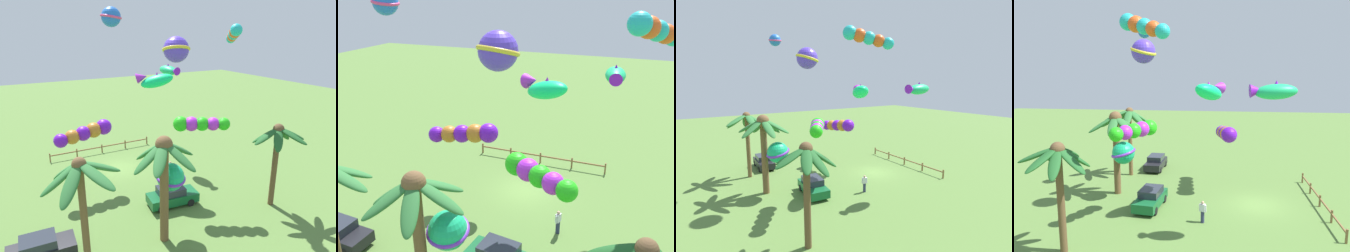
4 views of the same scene
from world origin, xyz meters
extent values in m
plane|color=#567A38|center=(0.00, 0.00, 0.00)|extent=(120.00, 120.00, 0.00)
ellipsoid|color=#2D7033|center=(5.01, 11.79, 6.11)|extent=(2.54, 1.07, 1.41)
ellipsoid|color=#2D7033|center=(5.50, 11.06, 6.02)|extent=(2.00, 2.35, 1.56)
ellipsoid|color=#1E5623|center=(-7.25, 11.85, 5.80)|extent=(2.20, 0.90, 1.32)
ellipsoid|color=#1E5623|center=(-8.48, 11.10, 5.65)|extent=(1.13, 2.08, 1.59)
ellipsoid|color=#1E5623|center=(-7.68, 11.29, 5.63)|extent=(1.73, 1.91, 1.63)
sphere|color=brown|center=(-8.25, 11.97, 6.23)|extent=(0.81, 0.81, 0.81)
cylinder|color=brown|center=(1.12, 11.72, 3.33)|extent=(0.56, 0.56, 6.65)
ellipsoid|color=#2D7033|center=(2.16, 11.87, 6.04)|extent=(2.36, 1.04, 1.75)
ellipsoid|color=#2D7033|center=(1.82, 12.62, 6.18)|extent=(2.06, 2.35, 1.50)
ellipsoid|color=#2D7033|center=(0.64, 12.73, 6.14)|extent=(1.68, 2.46, 1.58)
ellipsoid|color=#2D7033|center=(0.02, 11.60, 6.13)|extent=(2.44, 0.98, 1.60)
ellipsoid|color=#2D7033|center=(0.45, 10.81, 6.18)|extent=(2.02, 2.38, 1.50)
ellipsoid|color=#2D7033|center=(1.64, 10.83, 6.01)|extent=(1.76, 2.30, 1.81)
sphere|color=brown|center=(1.12, 11.72, 6.65)|extent=(1.07, 1.07, 1.07)
cube|color=brown|center=(-5.31, -4.88, 0.47)|extent=(0.12, 0.12, 0.95)
cube|color=brown|center=(-2.54, -4.88, 0.47)|extent=(0.12, 0.12, 0.95)
cube|color=brown|center=(0.23, -4.88, 0.47)|extent=(0.12, 0.12, 0.95)
cube|color=brown|center=(3.00, -4.88, 0.47)|extent=(0.12, 0.12, 0.95)
cube|color=brown|center=(5.77, -4.88, 0.47)|extent=(0.12, 0.12, 0.95)
cube|color=brown|center=(0.23, -4.88, 0.66)|extent=(11.18, 0.09, 0.11)
cube|color=#282D38|center=(-1.30, 8.25, 1.23)|extent=(2.18, 1.71, 0.56)
cylinder|color=black|center=(-0.33, 7.36, 0.30)|extent=(0.62, 0.25, 0.60)
cube|color=black|center=(8.36, 9.82, 0.60)|extent=(3.98, 1.90, 0.70)
cylinder|color=black|center=(7.12, 9.10, 0.30)|extent=(0.61, 0.21, 0.60)
cylinder|color=black|center=(7.20, 10.66, 0.30)|extent=(0.61, 0.21, 0.60)
cylinder|color=#2D3351|center=(-3.55, 4.09, 0.42)|extent=(0.26, 0.26, 0.84)
cube|color=silver|center=(-3.55, 4.09, 1.11)|extent=(0.34, 0.43, 0.54)
sphere|color=tan|center=(-3.55, 4.09, 1.48)|extent=(0.21, 0.21, 0.21)
cylinder|color=silver|center=(-3.62, 3.87, 1.06)|extent=(0.09, 0.09, 0.52)
cylinder|color=silver|center=(-3.48, 4.31, 1.06)|extent=(0.09, 0.09, 0.52)
ellipsoid|color=#0FF17C|center=(-2.42, 3.82, 9.07)|extent=(3.28, 2.63, 1.68)
cone|color=#B02ACB|center=(-1.30, 3.23, 9.38)|extent=(1.38, 1.30, 1.08)
cone|color=#B02ACB|center=(-2.42, 3.82, 9.53)|extent=(0.76, 0.76, 0.57)
sphere|color=blue|center=(3.26, 9.60, 13.82)|extent=(1.09, 1.09, 1.09)
torus|color=#E64181|center=(3.26, 9.60, 13.82)|extent=(1.41, 1.40, 0.31)
ellipsoid|color=#1CC972|center=(-5.67, -0.17, 9.34)|extent=(1.51, 2.64, 1.03)
cone|color=purple|center=(-5.80, 0.94, 9.40)|extent=(0.87, 0.91, 0.83)
cone|color=purple|center=(-5.67, -0.17, 9.75)|extent=(0.55, 0.55, 0.51)
sphere|color=#22C918|center=(-2.21, 8.09, 6.47)|extent=(1.14, 1.14, 1.14)
sphere|color=#B928E3|center=(-2.91, 8.48, 6.47)|extent=(1.10, 1.10, 1.10)
sphere|color=#22C918|center=(-3.61, 8.87, 6.47)|extent=(1.05, 1.05, 1.05)
sphere|color=#B928E3|center=(-4.31, 9.27, 6.47)|extent=(1.01, 1.01, 1.01)
sphere|color=#22C918|center=(-5.01, 9.66, 6.47)|extent=(0.96, 0.96, 0.96)
sphere|color=#20BBBC|center=(-6.99, 8.10, 13.15)|extent=(0.93, 0.93, 0.93)
sphere|color=#E9561D|center=(-7.31, 7.57, 12.98)|extent=(0.89, 0.89, 0.89)
sphere|color=#20BBBC|center=(-7.64, 7.03, 12.82)|extent=(0.85, 0.85, 0.85)
sphere|color=#E9561D|center=(-7.97, 6.49, 12.65)|extent=(0.82, 0.82, 0.82)
sphere|color=#20BBBC|center=(-8.30, 5.96, 12.49)|extent=(0.78, 0.78, 0.78)
sphere|color=#583AD4|center=(-1.49, 8.59, 11.90)|extent=(1.74, 1.74, 1.74)
torus|color=gold|center=(-1.49, 8.59, 11.90)|extent=(2.46, 2.45, 0.71)
sphere|color=#17B371|center=(0.16, 10.82, 3.89)|extent=(1.85, 1.85, 1.85)
torus|color=purple|center=(0.16, 10.82, 3.89)|extent=(2.37, 2.36, 0.75)
sphere|color=#6B14D3|center=(1.93, 2.23, 5.24)|extent=(1.34, 1.34, 1.34)
sphere|color=#C37123|center=(2.85, 2.38, 5.14)|extent=(1.29, 1.29, 1.29)
sphere|color=#6B14D3|center=(3.77, 2.53, 5.03)|extent=(1.24, 1.24, 1.24)
sphere|color=#C37123|center=(4.70, 2.68, 4.93)|extent=(1.18, 1.18, 1.18)
sphere|color=#6B14D3|center=(5.62, 2.83, 4.82)|extent=(1.13, 1.13, 1.13)
camera|label=1|loc=(9.00, 26.62, 13.07)|focal=32.52mm
camera|label=2|loc=(-7.47, 22.84, 14.42)|focal=38.84mm
camera|label=3|loc=(-21.81, 18.15, 10.07)|focal=28.30mm
camera|label=4|loc=(-24.87, 2.99, 10.55)|focal=34.66mm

